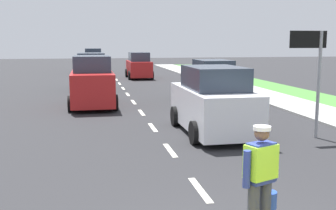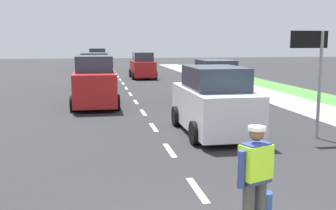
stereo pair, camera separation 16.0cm
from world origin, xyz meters
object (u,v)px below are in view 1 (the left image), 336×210
object	(u,v)px
lane_direction_sign	(312,58)
car_oncoming_lead	(92,83)
road_worker	(261,175)
car_oncoming_third	(93,61)
car_outgoing_far	(139,66)
car_parked_far	(212,82)
car_oncoming_second	(91,73)
car_outgoing_ahead	(213,102)

from	to	relation	value
lane_direction_sign	car_oncoming_lead	xyz separation A→B (m)	(-6.33, 7.53, -1.35)
road_worker	car_oncoming_third	distance (m)	34.58
road_worker	car_oncoming_lead	world-z (taller)	car_oncoming_lead
lane_direction_sign	car_outgoing_far	world-z (taller)	lane_direction_sign
road_worker	lane_direction_sign	xyz separation A→B (m)	(4.00, 5.57, 1.48)
car_parked_far	car_oncoming_third	bearing A→B (deg)	104.80
car_parked_far	car_outgoing_far	bearing A→B (deg)	98.60
car_outgoing_far	car_oncoming_third	bearing A→B (deg)	114.84
car_parked_far	car_outgoing_far	distance (m)	13.41
road_worker	lane_direction_sign	distance (m)	7.01
car_parked_far	car_oncoming_second	bearing A→B (deg)	134.41
lane_direction_sign	car_oncoming_second	bearing A→B (deg)	114.16
road_worker	car_outgoing_ahead	xyz separation A→B (m)	(1.36, 6.77, 0.06)
car_oncoming_lead	lane_direction_sign	bearing A→B (deg)	-49.96
car_parked_far	car_oncoming_third	world-z (taller)	car_oncoming_third
road_worker	car_outgoing_far	bearing A→B (deg)	86.87
car_oncoming_lead	car_oncoming_third	bearing A→B (deg)	89.17
car_outgoing_far	car_oncoming_third	size ratio (longest dim) A/B	0.97
road_worker	car_oncoming_second	xyz separation A→B (m)	(-2.31, 19.64, 0.10)
car_oncoming_lead	car_oncoming_third	size ratio (longest dim) A/B	1.03
road_worker	lane_direction_sign	world-z (taller)	lane_direction_sign
road_worker	car_outgoing_ahead	bearing A→B (deg)	78.65
car_parked_far	car_oncoming_second	xyz separation A→B (m)	(-5.79, 5.91, 0.10)
car_outgoing_far	car_oncoming_lead	xyz separation A→B (m)	(-3.80, -13.90, 0.10)
lane_direction_sign	car_outgoing_far	bearing A→B (deg)	96.73
car_oncoming_second	car_oncoming_third	size ratio (longest dim) A/B	1.01
car_oncoming_third	road_worker	bearing A→B (deg)	-86.66
car_oncoming_second	car_outgoing_far	bearing A→B (deg)	62.76
car_oncoming_second	car_oncoming_third	world-z (taller)	car_oncoming_third
car_outgoing_ahead	car_outgoing_far	distance (m)	20.23
car_parked_far	car_outgoing_far	size ratio (longest dim) A/B	0.98
car_parked_far	car_oncoming_second	distance (m)	8.28
car_outgoing_far	lane_direction_sign	bearing A→B (deg)	-83.27
car_outgoing_far	car_oncoming_lead	bearing A→B (deg)	-105.29
road_worker	car_outgoing_ahead	distance (m)	6.90
road_worker	car_oncoming_second	bearing A→B (deg)	96.71
car_oncoming_third	lane_direction_sign	bearing A→B (deg)	-78.27
lane_direction_sign	car_oncoming_lead	bearing A→B (deg)	130.04
road_worker	car_parked_far	size ratio (longest dim) A/B	0.42
lane_direction_sign	car_oncoming_third	distance (m)	29.61
road_worker	car_parked_far	distance (m)	14.16
car_oncoming_second	car_outgoing_far	xyz separation A→B (m)	(3.78, 7.35, -0.08)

